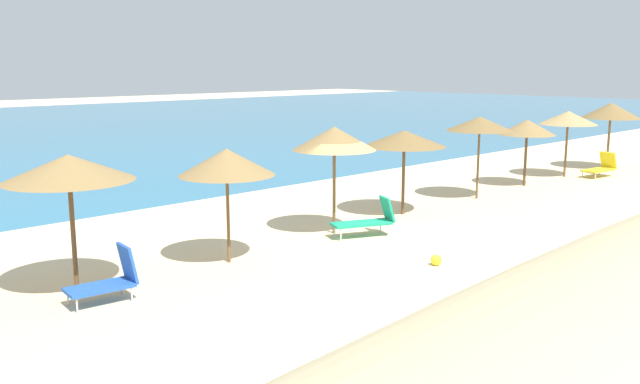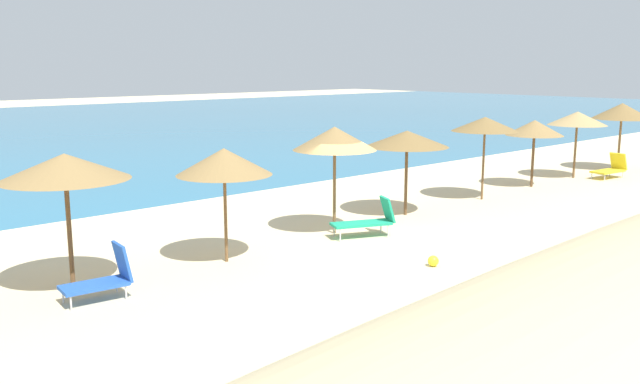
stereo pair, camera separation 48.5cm
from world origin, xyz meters
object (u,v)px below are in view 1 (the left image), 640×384
Objects in this scene: beach_umbrella_3 at (69,168)px; lounge_chair_1 at (109,279)px; beach_umbrella_5 at (334,139)px; lounge_chair_0 at (601,167)px; beach_umbrella_7 at (480,124)px; beach_umbrella_6 at (404,139)px; lounge_chair_4 at (368,220)px; beach_umbrella_8 at (527,127)px; beach_umbrella_10 at (611,111)px; beach_umbrella_9 at (568,118)px; beach_ball at (436,260)px; beach_umbrella_4 at (227,162)px.

beach_umbrella_3 is 2.06× the size of lounge_chair_1.
lounge_chair_0 is at bearing -3.50° from beach_umbrella_5.
lounge_chair_1 is (0.25, -0.92, -2.09)m from beach_umbrella_3.
beach_umbrella_7 reaches higher than beach_umbrella_3.
beach_umbrella_6 is 3.52m from lounge_chair_4.
beach_umbrella_5 reaches higher than lounge_chair_1.
beach_umbrella_8 is 6.51m from beach_umbrella_10.
beach_umbrella_8 is at bearing 1.04° from beach_umbrella_5.
beach_umbrella_7 reaches higher than beach_umbrella_6.
beach_umbrella_7 is 1.68× the size of lounge_chair_0.
lounge_chair_1 is 7.31m from lounge_chair_4.
beach_umbrella_8 is 10.15m from lounge_chair_4.
beach_umbrella_5 is 1.08× the size of beach_umbrella_9.
beach_ball is at bearing -96.83° from beach_umbrella_5.
beach_umbrella_9 is 1.61× the size of lounge_chair_0.
beach_umbrella_4 is at bearing -178.42° from beach_umbrella_7.
beach_umbrella_5 is at bearing -176.15° from beach_umbrella_6.
beach_ball is (-10.79, -3.92, -2.08)m from beach_umbrella_8.
lounge_chair_0 is (18.20, -0.62, -1.95)m from beach_umbrella_4.
beach_umbrella_10 is at bearing -0.60° from beach_umbrella_3.
beach_umbrella_9 reaches higher than lounge_chair_1.
beach_umbrella_7 is at bearing 27.04° from beach_ball.
beach_umbrella_7 is 0.97× the size of beach_umbrella_10.
beach_umbrella_5 is 1.65× the size of lounge_chair_4.
beach_umbrella_3 reaches higher than beach_umbrella_8.
beach_umbrella_8 is at bearing 19.96° from beach_ball.
beach_umbrella_9 is (6.51, 0.10, -0.16)m from beach_umbrella_7.
beach_umbrella_6 reaches higher than lounge_chair_1.
beach_umbrella_10 is at bearing -64.60° from lounge_chair_0.
lounge_chair_1 is 5.40× the size of beach_ball.
beach_umbrella_7 is 1.12× the size of beach_umbrella_8.
lounge_chair_4 is at bearing -84.28° from lounge_chair_1.
lounge_chair_4 is (4.09, -0.61, -1.88)m from beach_umbrella_4.
beach_umbrella_4 is at bearing -176.03° from beach_umbrella_6.
beach_umbrella_9 reaches higher than lounge_chair_0.
beach_umbrella_3 reaches higher than lounge_chair_4.
beach_umbrella_3 is 20.59m from beach_umbrella_9.
beach_umbrella_8 is 11.67m from beach_ball.
beach_umbrella_7 is 1.59× the size of lounge_chair_4.
lounge_chair_0 is at bearing -161.92° from beach_umbrella_10.
beach_umbrella_4 is 3.77m from lounge_chair_1.
beach_umbrella_3 is 1.12× the size of beach_umbrella_8.
beach_umbrella_8 is at bearing 1.84° from beach_umbrella_4.
lounge_chair_0 is (21.66, -1.01, -2.14)m from beach_umbrella_3.
lounge_chair_4 is at bearing -177.39° from beach_umbrella_10.
beach_umbrella_4 is 0.95× the size of beach_umbrella_7.
beach_umbrella_4 is at bearing 95.35° from lounge_chair_0.
beach_umbrella_4 reaches higher than beach_umbrella_8.
lounge_chair_4 is (7.56, -1.00, -2.07)m from beach_umbrella_3.
beach_umbrella_7 is at bearing 1.58° from beach_umbrella_4.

